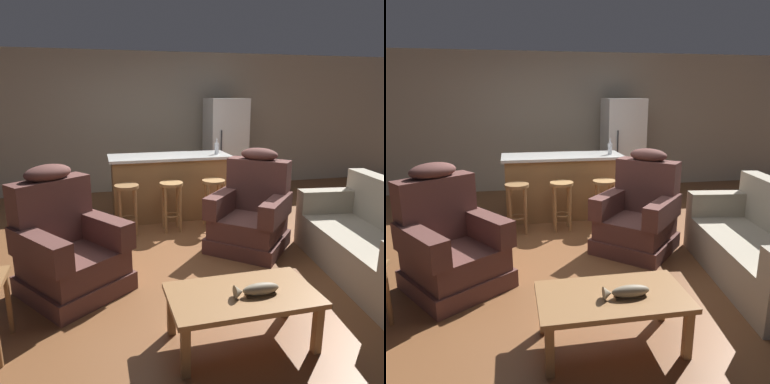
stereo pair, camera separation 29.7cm
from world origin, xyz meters
The scene contains 13 objects.
ground_plane centered at (0.00, 0.00, 0.00)m, with size 12.00×12.00×0.00m.
back_wall centered at (0.00, 3.12, 1.30)m, with size 12.00×0.05×2.60m.
coffee_table centered at (-0.08, -1.80, 0.36)m, with size 1.10×0.60×0.42m.
fish_figurine centered at (0.01, -1.86, 0.46)m, with size 0.34×0.10×0.10m.
couch centered at (1.69, -1.09, 0.34)m, with size 1.08×1.99×0.94m.
recliner_near_lamp centered at (-1.38, -0.63, 0.42)m, with size 1.17×1.17×1.20m.
recliner_near_island centered at (0.73, -0.08, 0.42)m, with size 1.19×1.19×1.20m.
kitchen_island centered at (0.00, 1.35, 0.48)m, with size 1.80×0.70×0.95m.
bar_stool_left centered at (-0.70, 0.72, 0.47)m, with size 0.32×0.32×0.68m.
bar_stool_middle centered at (-0.10, 0.72, 0.47)m, with size 0.32×0.32×0.68m.
bar_stool_right centered at (0.50, 0.72, 0.47)m, with size 0.32×0.32×0.68m.
refrigerator centered at (1.30, 2.55, 0.88)m, with size 0.70×0.69×1.76m.
bottle_tall_green centered at (0.72, 1.28, 1.04)m, with size 0.07×0.07×0.24m.
Camera 2 is at (-0.76, -4.17, 1.83)m, focal length 35.00 mm.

